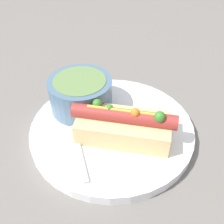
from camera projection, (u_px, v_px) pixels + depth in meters
name	position (u px, v px, depth m)	size (l,w,h in m)	color
ground_plane	(112.00, 132.00, 0.47)	(4.00, 4.00, 0.00)	slate
dinner_plate	(112.00, 129.00, 0.47)	(0.29, 0.29, 0.02)	white
hot_dog	(124.00, 125.00, 0.42)	(0.16, 0.14, 0.07)	#E5C17F
soup_bowl	(81.00, 93.00, 0.48)	(0.11, 0.11, 0.06)	slate
spoon	(74.00, 129.00, 0.45)	(0.03, 0.16, 0.01)	#B7B7BC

